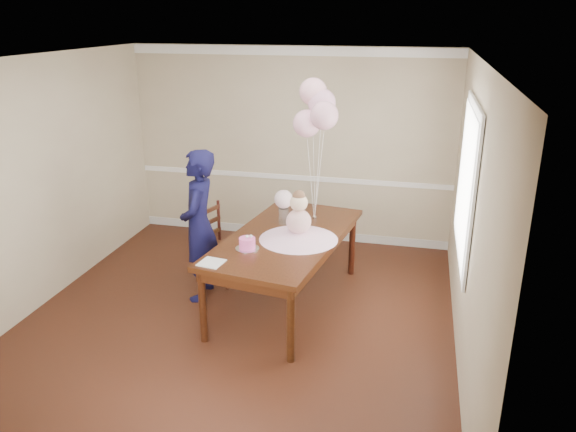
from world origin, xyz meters
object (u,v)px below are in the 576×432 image
Objects in this scene: birthday_cake at (247,243)px; dining_table_top at (286,237)px; dining_chair_seat at (223,249)px; woman at (199,226)px.

dining_table_top is at bearing 57.20° from birthday_cake.
dining_table_top is at bearing -6.56° from dining_chair_seat.
woman reaches higher than dining_chair_seat.
dining_table_top is 0.55m from birthday_cake.
dining_chair_seat is (-0.87, 0.40, -0.38)m from dining_table_top.
birthday_cake is (-0.30, -0.46, 0.09)m from dining_table_top.
dining_table_top is at bearing 82.34° from woman.
woman is (-0.69, 0.43, -0.03)m from birthday_cake.
dining_chair_seat is (-0.58, 0.86, -0.48)m from birthday_cake.
dining_table_top is 5.40× the size of dining_chair_seat.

